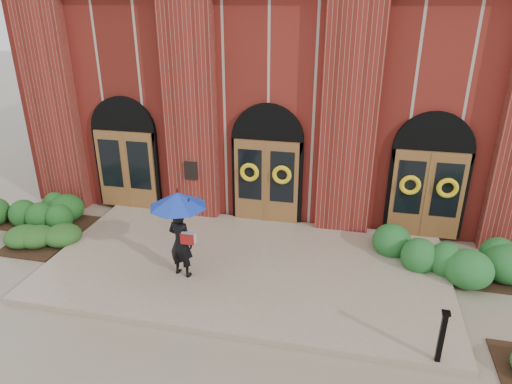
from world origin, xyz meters
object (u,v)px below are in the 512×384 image
(hedge_wall_left, at_px, (40,211))
(metal_post, at_px, (442,336))
(man_with_umbrella, at_px, (179,218))
(hedge_wall_right, at_px, (457,257))

(hedge_wall_left, bearing_deg, metal_post, -18.14)
(man_with_umbrella, distance_m, metal_post, 6.00)
(hedge_wall_left, xyz_separation_m, hedge_wall_right, (11.95, -0.10, 0.03))
(metal_post, xyz_separation_m, hedge_wall_right, (0.90, 3.52, -0.30))
(man_with_umbrella, xyz_separation_m, hedge_wall_right, (6.58, 1.83, -1.24))
(hedge_wall_right, bearing_deg, man_with_umbrella, -164.46)
(man_with_umbrella, bearing_deg, hedge_wall_right, -150.40)
(metal_post, bearing_deg, hedge_wall_right, 75.65)
(metal_post, distance_m, hedge_wall_right, 3.64)
(hedge_wall_left, bearing_deg, man_with_umbrella, -19.75)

